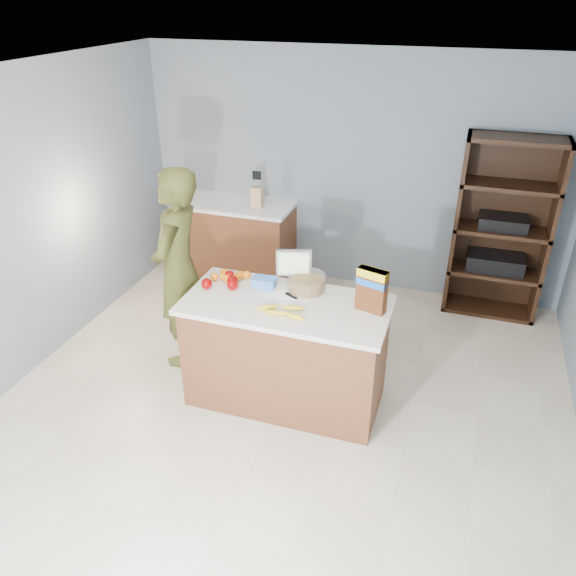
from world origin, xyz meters
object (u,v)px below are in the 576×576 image
(counter_peninsula, at_px, (286,356))
(tv, at_px, (294,264))
(cereal_box, at_px, (372,287))
(person, at_px, (179,269))
(shelving_unit, at_px, (501,231))

(counter_peninsula, xyz_separation_m, tv, (-0.04, 0.33, 0.64))
(cereal_box, bearing_deg, tv, 159.80)
(person, xyz_separation_m, cereal_box, (1.67, -0.19, 0.21))
(counter_peninsula, relative_size, cereal_box, 4.69)
(shelving_unit, xyz_separation_m, cereal_box, (-0.93, -1.96, 0.23))
(tv, bearing_deg, person, -176.87)
(counter_peninsula, xyz_separation_m, cereal_box, (0.62, 0.09, 0.68))
(shelving_unit, bearing_deg, tv, -132.89)
(person, distance_m, tv, 1.02)
(counter_peninsula, bearing_deg, person, 165.15)
(tv, bearing_deg, counter_peninsula, -82.39)
(counter_peninsula, distance_m, shelving_unit, 2.61)
(cereal_box, bearing_deg, shelving_unit, 64.69)
(person, bearing_deg, counter_peninsula, 70.32)
(shelving_unit, bearing_deg, person, -145.72)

